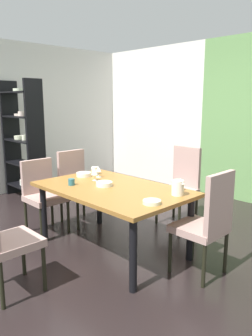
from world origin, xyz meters
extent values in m
cube|color=black|center=(0.00, 0.00, -0.01)|extent=(5.62, 5.35, 0.02)
cube|color=silver|center=(-1.58, 2.63, 1.33)|extent=(2.46, 0.10, 2.67)
cube|color=silver|center=(-2.76, 0.00, 1.33)|extent=(0.10, 5.35, 2.67)
cube|color=olive|center=(0.35, -0.19, 0.71)|extent=(1.68, 1.05, 0.04)
cylinder|color=black|center=(-0.39, 0.23, 0.34)|extent=(0.07, 0.07, 0.69)
cylinder|color=black|center=(1.09, 0.23, 0.34)|extent=(0.07, 0.07, 0.69)
cylinder|color=black|center=(-0.39, -0.61, 0.34)|extent=(0.07, 0.07, 0.69)
cylinder|color=black|center=(1.09, -0.61, 0.34)|extent=(0.07, 0.07, 0.69)
cube|color=tan|center=(0.36, 0.97, 0.45)|extent=(0.44, 0.44, 0.07)
cube|color=tan|center=(0.36, 1.17, 0.75)|extent=(0.42, 0.05, 0.59)
cylinder|color=black|center=(0.55, 0.78, 0.21)|extent=(0.04, 0.04, 0.42)
cylinder|color=black|center=(0.17, 0.78, 0.21)|extent=(0.04, 0.04, 0.42)
cylinder|color=black|center=(0.55, 1.16, 0.21)|extent=(0.04, 0.04, 0.42)
cylinder|color=black|center=(0.17, 1.16, 0.21)|extent=(0.04, 0.04, 0.42)
cube|color=tan|center=(-0.59, 0.07, 0.45)|extent=(0.44, 0.44, 0.07)
cube|color=tan|center=(-0.79, 0.07, 0.72)|extent=(0.05, 0.42, 0.53)
cylinder|color=black|center=(-0.40, 0.26, 0.21)|extent=(0.04, 0.04, 0.42)
cylinder|color=black|center=(-0.40, -0.12, 0.21)|extent=(0.04, 0.04, 0.42)
cylinder|color=black|center=(-0.78, 0.26, 0.21)|extent=(0.04, 0.04, 0.42)
cylinder|color=black|center=(-0.78, -0.12, 0.21)|extent=(0.04, 0.04, 0.42)
cube|color=tan|center=(1.29, 0.07, 0.45)|extent=(0.44, 0.44, 0.07)
cube|color=tan|center=(1.49, 0.07, 0.74)|extent=(0.05, 0.42, 0.57)
cylinder|color=black|center=(1.10, -0.12, 0.21)|extent=(0.04, 0.04, 0.42)
cylinder|color=black|center=(1.10, 0.26, 0.21)|extent=(0.04, 0.04, 0.42)
cylinder|color=black|center=(1.48, -0.12, 0.21)|extent=(0.04, 0.04, 0.42)
cylinder|color=black|center=(1.48, 0.26, 0.21)|extent=(0.04, 0.04, 0.42)
cube|color=tan|center=(-0.59, -0.46, 0.45)|extent=(0.44, 0.44, 0.07)
cube|color=tan|center=(-0.79, -0.46, 0.69)|extent=(0.05, 0.42, 0.47)
cylinder|color=black|center=(-0.40, -0.27, 0.21)|extent=(0.04, 0.04, 0.42)
cylinder|color=black|center=(-0.40, -0.65, 0.21)|extent=(0.04, 0.04, 0.42)
cylinder|color=black|center=(-0.78, -0.27, 0.21)|extent=(0.04, 0.04, 0.42)
cylinder|color=black|center=(-0.78, -0.65, 0.21)|extent=(0.04, 0.04, 0.42)
cube|color=tan|center=(0.34, -1.35, 0.45)|extent=(0.44, 0.44, 0.07)
cylinder|color=black|center=(0.15, -1.16, 0.21)|extent=(0.04, 0.04, 0.42)
cylinder|color=black|center=(0.53, -1.16, 0.21)|extent=(0.04, 0.04, 0.42)
cylinder|color=black|center=(0.53, -1.54, 0.21)|extent=(0.04, 0.04, 0.42)
cube|color=black|center=(-2.63, 0.10, 0.99)|extent=(0.05, 0.31, 1.98)
cube|color=black|center=(-1.78, 0.10, 0.99)|extent=(0.05, 0.31, 1.98)
cube|color=black|center=(-2.21, 0.10, 0.20)|extent=(0.89, 0.31, 0.02)
cylinder|color=silver|center=(-2.18, 0.10, 0.23)|extent=(0.15, 0.15, 0.04)
cylinder|color=white|center=(-2.29, 0.10, 0.26)|extent=(0.13, 0.13, 0.09)
cube|color=black|center=(-2.21, 0.10, 0.59)|extent=(0.89, 0.31, 0.02)
cylinder|color=white|center=(-2.12, 0.10, 0.63)|extent=(0.15, 0.15, 0.05)
cube|color=black|center=(-2.21, 0.10, 0.99)|extent=(0.89, 0.31, 0.02)
cylinder|color=beige|center=(-2.35, 0.10, 1.03)|extent=(0.16, 0.16, 0.06)
cylinder|color=white|center=(-2.15, 0.10, 1.05)|extent=(0.09, 0.09, 0.09)
cube|color=black|center=(-2.21, 0.10, 1.39)|extent=(0.89, 0.31, 0.02)
cylinder|color=beige|center=(-2.29, 0.10, 1.42)|extent=(0.16, 0.16, 0.04)
cylinder|color=#F3D9C8|center=(-2.20, 0.10, 1.44)|extent=(0.11, 0.11, 0.08)
cube|color=black|center=(-2.21, 0.10, 1.78)|extent=(0.89, 0.31, 0.02)
cylinder|color=#E4F1CA|center=(-2.27, 0.10, 1.82)|extent=(0.16, 0.16, 0.05)
cylinder|color=silver|center=(-0.01, -0.14, 0.73)|extent=(0.06, 0.06, 0.00)
cylinder|color=silver|center=(-0.01, -0.14, 0.77)|extent=(0.01, 0.01, 0.07)
cone|color=silver|center=(-0.01, -0.14, 0.83)|extent=(0.07, 0.07, 0.07)
cylinder|color=silver|center=(0.94, 0.24, 0.73)|extent=(0.06, 0.06, 0.00)
cylinder|color=silver|center=(0.94, 0.24, 0.76)|extent=(0.01, 0.01, 0.06)
cone|color=silver|center=(0.94, 0.24, 0.83)|extent=(0.07, 0.07, 0.06)
cylinder|color=silver|center=(-0.12, 0.01, 0.73)|extent=(0.06, 0.06, 0.00)
cylinder|color=silver|center=(-0.12, 0.01, 0.77)|extent=(0.01, 0.01, 0.07)
cone|color=silver|center=(-0.12, 0.01, 0.83)|extent=(0.07, 0.07, 0.07)
cylinder|color=beige|center=(1.04, -0.32, 0.75)|extent=(0.17, 0.17, 0.04)
cylinder|color=white|center=(0.25, -0.22, 0.75)|extent=(0.18, 0.18, 0.05)
cylinder|color=silver|center=(-0.28, -0.10, 0.75)|extent=(0.18, 0.18, 0.05)
cylinder|color=silver|center=(-0.27, 0.07, 0.78)|extent=(0.08, 0.08, 0.10)
cylinder|color=#2B6370|center=(-0.03, -0.46, 0.76)|extent=(0.07, 0.07, 0.07)
cylinder|color=white|center=(1.03, 0.07, 0.80)|extent=(0.12, 0.12, 0.15)
cone|color=white|center=(1.09, 0.07, 0.87)|extent=(0.04, 0.04, 0.03)
camera|label=1|loc=(2.91, -2.48, 1.65)|focal=35.00mm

